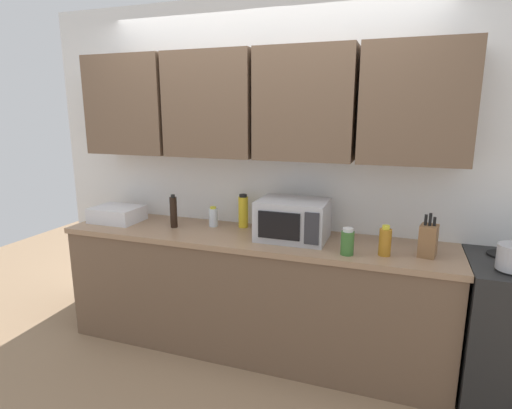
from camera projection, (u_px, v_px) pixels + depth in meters
The scene contains 11 objects.
ground_plane at pixel (212, 405), 2.57m from camera, with size 8.00×8.00×0.00m, color #937556.
wall_back_with_cabinets at pixel (261, 139), 3.07m from camera, with size 3.71×0.38×2.60m.
counter_run at pixel (251, 292), 3.11m from camera, with size 2.84×0.63×0.90m.
microwave at pixel (293, 220), 2.89m from camera, with size 0.48×0.37×0.28m.
dish_rack at pixel (117, 214), 3.38m from camera, with size 0.38×0.30×0.12m, color silver.
knife_block at pixel (428, 240), 2.55m from camera, with size 0.12×0.14×0.28m.
bottle_soy_dark at pixel (174, 212), 3.19m from camera, with size 0.06×0.06×0.26m.
bottle_green_oil at pixel (347, 242), 2.59m from camera, with size 0.08×0.08×0.17m.
bottle_amber_vinegar at pixel (385, 242), 2.57m from camera, with size 0.08×0.08×0.19m.
bottle_clear_tall at pixel (213, 217), 3.23m from camera, with size 0.07×0.07×0.16m.
bottle_yellow_mustard at pixel (243, 211), 3.19m from camera, with size 0.07×0.07×0.26m.
Camera 1 is at (1.00, -3.01, 1.78)m, focal length 29.05 mm.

